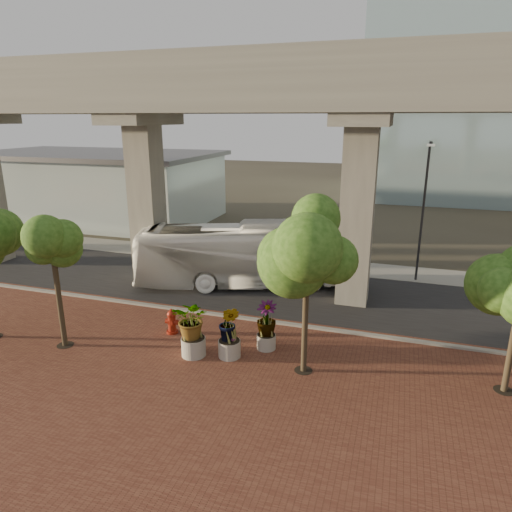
% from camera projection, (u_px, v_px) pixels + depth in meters
% --- Properties ---
extents(ground, '(160.00, 160.00, 0.00)m').
position_uv_depth(ground, '(233.00, 302.00, 24.25)').
color(ground, '#332E25').
rests_on(ground, ground).
extents(brick_plaza, '(70.00, 13.00, 0.06)m').
position_uv_depth(brick_plaza, '(158.00, 380.00, 16.94)').
color(brick_plaza, brown).
rests_on(brick_plaza, ground).
extents(asphalt_road, '(90.00, 8.00, 0.04)m').
position_uv_depth(asphalt_road, '(245.00, 289.00, 26.07)').
color(asphalt_road, black).
rests_on(asphalt_road, ground).
extents(curb_strip, '(70.00, 0.25, 0.16)m').
position_uv_depth(curb_strip, '(219.00, 315.00, 22.40)').
color(curb_strip, gray).
rests_on(curb_strip, ground).
extents(far_sidewalk, '(90.00, 3.00, 0.06)m').
position_uv_depth(far_sidewalk, '(271.00, 261.00, 31.08)').
color(far_sidewalk, gray).
rests_on(far_sidewalk, ground).
extents(transit_viaduct, '(72.00, 5.60, 12.40)m').
position_uv_depth(transit_viaduct, '(244.00, 159.00, 23.96)').
color(transit_viaduct, gray).
rests_on(transit_viaduct, ground).
extents(station_pavilion, '(23.00, 13.00, 6.30)m').
position_uv_depth(station_pavilion, '(95.00, 185.00, 43.72)').
color(station_pavilion, silver).
rests_on(station_pavilion, ground).
extents(transit_bus, '(13.23, 7.23, 3.61)m').
position_uv_depth(transit_bus, '(250.00, 255.00, 26.23)').
color(transit_bus, white).
rests_on(transit_bus, ground).
extents(fire_hydrant, '(0.58, 0.52, 1.15)m').
position_uv_depth(fire_hydrant, '(172.00, 322.00, 20.45)').
color(fire_hydrant, maroon).
rests_on(fire_hydrant, ground).
extents(planter_front, '(2.21, 2.21, 2.43)m').
position_uv_depth(planter_front, '(192.00, 322.00, 18.25)').
color(planter_front, '#9C968D').
rests_on(planter_front, ground).
extents(planter_right, '(1.97, 1.97, 2.11)m').
position_uv_depth(planter_right, '(266.00, 320.00, 18.86)').
color(planter_right, gray).
rests_on(planter_right, ground).
extents(planter_left, '(2.02, 2.02, 2.22)m').
position_uv_depth(planter_left, '(229.00, 326.00, 18.19)').
color(planter_left, gray).
rests_on(planter_left, ground).
extents(street_tree_near_west, '(3.21, 3.21, 6.16)m').
position_uv_depth(street_tree_near_west, '(51.00, 239.00, 18.13)').
color(street_tree_near_west, '#433826').
rests_on(street_tree_near_west, ground).
extents(street_tree_near_east, '(4.05, 4.05, 6.70)m').
position_uv_depth(street_tree_near_east, '(308.00, 250.00, 16.13)').
color(street_tree_near_east, '#433826').
rests_on(street_tree_near_east, ground).
extents(streetlamp_west, '(0.43, 1.26, 8.71)m').
position_uv_depth(streetlamp_west, '(143.00, 185.00, 30.26)').
color(streetlamp_west, '#2F3035').
rests_on(streetlamp_west, ground).
extents(streetlamp_east, '(0.40, 1.18, 8.12)m').
position_uv_depth(streetlamp_east, '(424.00, 203.00, 25.95)').
color(streetlamp_east, '#2C2D31').
rests_on(streetlamp_east, ground).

